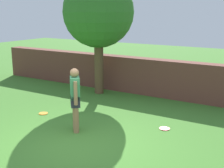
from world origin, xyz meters
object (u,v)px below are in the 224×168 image
object	(u,v)px
tree	(98,13)
frisbee_red	(165,129)
person	(75,97)
frisbee_orange	(43,113)

from	to	relation	value
tree	frisbee_red	bearing A→B (deg)	-31.28
person	frisbee_red	size ratio (longest dim) A/B	6.00
tree	frisbee_red	size ratio (longest dim) A/B	15.46
frisbee_red	person	bearing A→B (deg)	-145.42
tree	person	bearing A→B (deg)	-65.36
tree	frisbee_red	world-z (taller)	tree
person	frisbee_red	bearing A→B (deg)	-97.39
tree	frisbee_red	distance (m)	4.94
frisbee_orange	frisbee_red	world-z (taller)	same
person	frisbee_red	distance (m)	2.45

